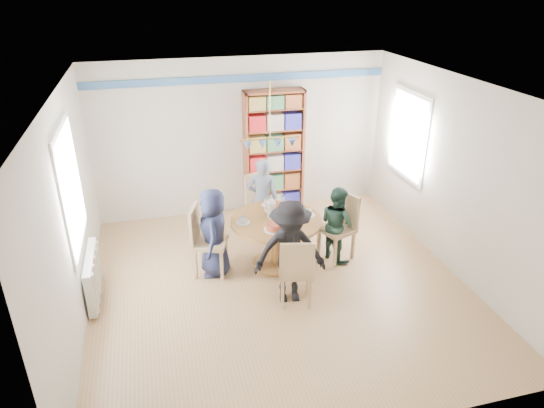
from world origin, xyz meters
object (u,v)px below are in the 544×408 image
object	(u,v)px
radiator	(93,276)
person_far	(262,199)
chair_far	(261,201)
person_right	(337,223)
person_left	(214,233)
chair_near	(296,269)
person_near	(290,253)
dining_table	(276,231)
chair_right	(341,223)
bookshelf	(274,153)
chair_left	(204,237)

from	to	relation	value
radiator	person_far	xyz separation A→B (m)	(2.51, 1.09, 0.32)
chair_far	person_right	distance (m)	1.39
chair_far	person_left	world-z (taller)	person_left
chair_near	person_near	world-z (taller)	person_near
person_far	dining_table	bearing A→B (deg)	101.60
person_left	chair_near	bearing A→B (deg)	50.76
person_left	person_right	xyz separation A→B (m)	(1.80, -0.04, -0.07)
chair_right	person_far	world-z (taller)	person_far
chair_far	person_far	bearing A→B (deg)	-95.82
person_near	chair_far	bearing A→B (deg)	95.47
dining_table	bookshelf	bearing A→B (deg)	76.39
radiator	bookshelf	size ratio (longest dim) A/B	0.46
person_far	bookshelf	xyz separation A→B (m)	(0.43, 0.95, 0.39)
chair_right	chair_far	bearing A→B (deg)	132.97
chair_left	person_far	size ratio (longest dim) A/B	0.77
dining_table	person_near	distance (m)	0.87
person_right	person_near	xyz separation A→B (m)	(-0.96, -0.83, 0.13)
chair_far	bookshelf	world-z (taller)	bookshelf
person_far	chair_left	bearing A→B (deg)	50.56
chair_left	chair_near	distance (m)	1.46
chair_left	person_right	bearing A→B (deg)	-2.60
chair_right	bookshelf	size ratio (longest dim) A/B	0.47
chair_left	person_far	distance (m)	1.33
bookshelf	chair_far	bearing A→B (deg)	-117.96
chair_near	person_near	size ratio (longest dim) A/B	0.68
person_far	person_near	xyz separation A→B (m)	(-0.05, -1.74, 0.04)
chair_near	person_left	xyz separation A→B (m)	(-0.89, 0.99, 0.11)
radiator	person_right	bearing A→B (deg)	3.08
chair_far	dining_table	bearing A→B (deg)	-91.33
person_right	chair_right	bearing A→B (deg)	-93.17
dining_table	chair_right	size ratio (longest dim) A/B	1.29
dining_table	chair_far	world-z (taller)	chair_far
radiator	chair_right	world-z (taller)	chair_right
person_right	bookshelf	world-z (taller)	bookshelf
chair_far	person_far	distance (m)	0.19
chair_left	person_right	size ratio (longest dim) A/B	0.89
chair_near	person_far	size ratio (longest dim) A/B	0.72
radiator	person_left	world-z (taller)	person_left
chair_far	person_near	bearing A→B (deg)	-92.13
chair_left	person_far	bearing A→B (deg)	38.43
dining_table	person_far	distance (m)	0.89
chair_far	bookshelf	bearing A→B (deg)	62.04
chair_right	bookshelf	distance (m)	1.98
person_near	bookshelf	distance (m)	2.75
dining_table	person_left	size ratio (longest dim) A/B	1.01
dining_table	person_far	bearing A→B (deg)	89.48
radiator	person_right	xyz separation A→B (m)	(3.42, 0.18, 0.23)
person_left	person_near	bearing A→B (deg)	53.10
chair_right	bookshelf	world-z (taller)	bookshelf
chair_near	bookshelf	distance (m)	2.89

